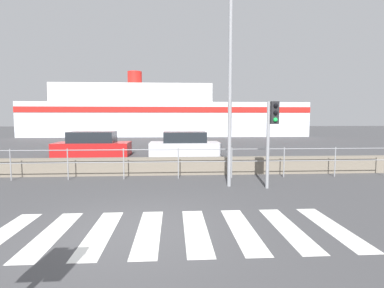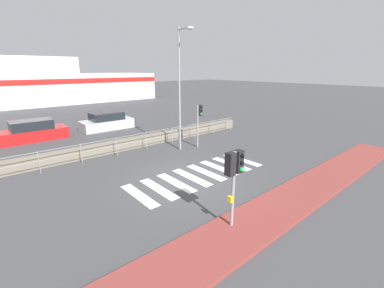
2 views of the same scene
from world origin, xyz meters
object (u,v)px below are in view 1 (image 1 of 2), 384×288
object	(u,v)px
ferry_boat	(161,114)
parked_car_silver	(185,145)
traffic_light_far	(272,125)
streetlamp	(232,48)
parked_car_red	(93,145)

from	to	relation	value
ferry_boat	parked_car_silver	world-z (taller)	ferry_boat
traffic_light_far	parked_car_silver	distance (m)	9.13
traffic_light_far	ferry_boat	bearing A→B (deg)	98.66
streetlamp	parked_car_silver	bearing A→B (deg)	97.23
streetlamp	parked_car_silver	distance (m)	9.39
ferry_boat	streetlamp	bearing A→B (deg)	-83.60
ferry_boat	parked_car_silver	xyz separation A→B (m)	(2.28, -21.47, -2.10)
ferry_boat	parked_car_red	distance (m)	21.79
traffic_light_far	streetlamp	distance (m)	2.62
parked_car_red	streetlamp	bearing A→B (deg)	-53.05
traffic_light_far	parked_car_silver	bearing A→B (deg)	104.86
streetlamp	ferry_boat	distance (m)	30.27
streetlamp	traffic_light_far	bearing A→B (deg)	-7.10
parked_car_silver	streetlamp	bearing A→B (deg)	-82.77
streetlamp	parked_car_silver	xyz separation A→B (m)	(-1.09, 8.57, -3.68)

